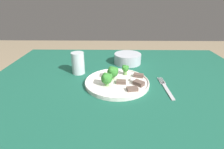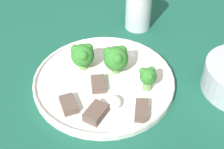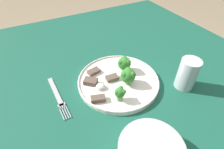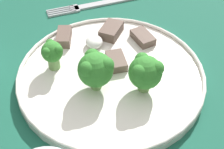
{
  "view_description": "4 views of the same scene",
  "coord_description": "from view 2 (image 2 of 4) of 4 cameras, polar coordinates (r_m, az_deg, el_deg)",
  "views": [
    {
      "loc": [
        -0.04,
        -0.65,
        1.12
      ],
      "look_at": [
        -0.06,
        0.05,
        0.8
      ],
      "focal_mm": 28.0,
      "sensor_mm": 36.0,
      "label": 1
    },
    {
      "loc": [
        0.43,
        -0.02,
        1.2
      ],
      "look_at": [
        -0.01,
        0.07,
        0.79
      ],
      "focal_mm": 50.0,
      "sensor_mm": 36.0,
      "label": 2
    },
    {
      "loc": [
        0.2,
        0.44,
        1.2
      ],
      "look_at": [
        -0.02,
        0.04,
        0.79
      ],
      "focal_mm": 28.0,
      "sensor_mm": 36.0,
      "label": 3
    },
    {
      "loc": [
        -0.36,
        0.16,
        1.1
      ],
      "look_at": [
        -0.05,
        0.06,
        0.78
      ],
      "focal_mm": 50.0,
      "sensor_mm": 36.0,
      "label": 4
    }
  ],
  "objects": [
    {
      "name": "sauce_dollop",
      "position": [
        0.58,
        0.33,
        -5.05
      ],
      "size": [
        0.03,
        0.03,
        0.02
      ],
      "color": "white",
      "rests_on": "dinner_plate"
    },
    {
      "name": "meat_slice_rear_slice",
      "position": [
        0.57,
        5.4,
        -6.58
      ],
      "size": [
        0.05,
        0.04,
        0.02
      ],
      "color": "brown",
      "rests_on": "dinner_plate"
    },
    {
      "name": "table",
      "position": [
        0.68,
        -5.45,
        -9.21
      ],
      "size": [
        1.3,
        1.2,
        0.75
      ],
      "color": "#195642",
      "rests_on": "ground_plane"
    },
    {
      "name": "broccoli_floret_back_left",
      "position": [
        0.65,
        -5.38,
        3.6
      ],
      "size": [
        0.05,
        0.05,
        0.06
      ],
      "color": "#709E56",
      "rests_on": "dinner_plate"
    },
    {
      "name": "drinking_glass",
      "position": [
        0.79,
        4.85,
        11.71
      ],
      "size": [
        0.06,
        0.06,
        0.11
      ],
      "color": "silver",
      "rests_on": "table"
    },
    {
      "name": "meat_slice_middle_slice",
      "position": [
        0.62,
        -2.54,
        -1.75
      ],
      "size": [
        0.04,
        0.03,
        0.01
      ],
      "color": "brown",
      "rests_on": "dinner_plate"
    },
    {
      "name": "dinner_plate",
      "position": [
        0.64,
        -1.49,
        -1.13
      ],
      "size": [
        0.29,
        0.29,
        0.02
      ],
      "color": "white",
      "rests_on": "table"
    },
    {
      "name": "broccoli_floret_center_left",
      "position": [
        0.63,
        0.74,
        3.06
      ],
      "size": [
        0.05,
        0.05,
        0.06
      ],
      "color": "#709E56",
      "rests_on": "dinner_plate"
    },
    {
      "name": "meat_slice_front_slice",
      "position": [
        0.57,
        -2.95,
        -7.01
      ],
      "size": [
        0.05,
        0.05,
        0.02
      ],
      "color": "brown",
      "rests_on": "dinner_plate"
    },
    {
      "name": "meat_slice_edge_slice",
      "position": [
        0.59,
        -7.93,
        -5.44
      ],
      "size": [
        0.05,
        0.03,
        0.01
      ],
      "color": "brown",
      "rests_on": "dinner_plate"
    },
    {
      "name": "broccoli_floret_near_rim_left",
      "position": [
        0.6,
        6.64,
        -0.44
      ],
      "size": [
        0.03,
        0.03,
        0.05
      ],
      "color": "#709E56",
      "rests_on": "dinner_plate"
    }
  ]
}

